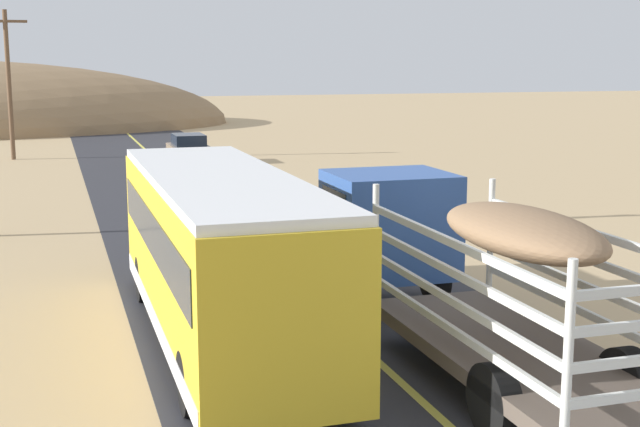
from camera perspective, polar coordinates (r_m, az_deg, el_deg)
livestock_truck at (r=16.60m, az=7.39°, el=-2.12°), size 2.53×9.70×3.02m
bus at (r=16.20m, az=-6.59°, el=-2.57°), size 2.54×10.00×3.21m
car_far at (r=45.12m, az=-8.63°, el=4.18°), size 1.80×4.40×1.46m
power_pole_far at (r=48.87m, az=-19.83°, el=8.28°), size 2.20×0.24×7.83m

